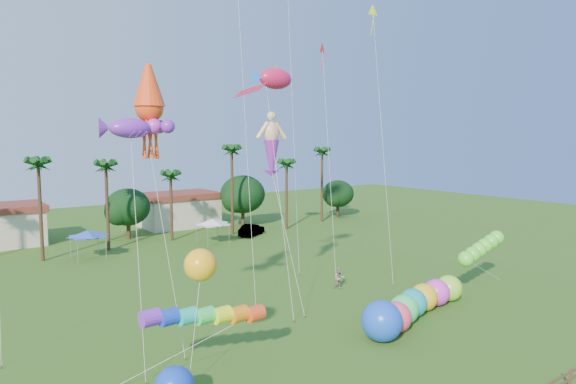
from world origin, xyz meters
TOP-DOWN VIEW (x-y plane):
  - ground at (0.00, 0.00)m, footprint 160.00×160.00m
  - tree_line at (3.57, 44.00)m, footprint 69.46×8.91m
  - buildings_row at (-3.09, 50.00)m, footprint 35.00×7.00m
  - tent_row at (-6.00, 36.33)m, footprint 31.00×4.00m
  - car_b at (14.47, 37.70)m, footprint 4.80×3.86m
  - spectator_b at (8.06, 13.75)m, footprint 1.10×1.03m
  - caterpillar_inflatable at (7.09, 5.13)m, footprint 12.61×5.01m
  - rainbow_tube at (-7.05, 5.75)m, footprint 8.96×2.73m
  - green_worm at (14.78, 6.28)m, footprint 9.73×3.42m
  - orange_ball_kite at (-8.29, 6.51)m, footprint 2.59×2.41m
  - merman_kite at (1.70, 14.42)m, footprint 2.18×5.41m
  - fish_kite at (1.88, 14.11)m, footprint 4.31×5.99m
  - squid_kite at (-8.84, 11.64)m, footprint 2.26×4.34m
  - lobster_kite at (-10.21, 11.00)m, footprint 4.63×5.81m
  - delta_kite_red at (9.62, 17.96)m, footprint 2.21×4.37m
  - delta_kite_yellow at (12.81, 14.98)m, footprint 1.43×3.91m

SIDE VIEW (x-z plane):
  - ground at x=0.00m, z-range 0.00..0.00m
  - car_b at x=14.47m, z-range 0.00..1.53m
  - spectator_b at x=8.06m, z-range 0.00..1.81m
  - caterpillar_inflatable at x=7.09m, z-range -0.21..2.37m
  - buildings_row at x=-3.09m, z-range 0.00..4.00m
  - tent_row at x=-6.00m, z-range 2.45..3.05m
  - rainbow_tube at x=-7.05m, z-range 1.24..4.62m
  - green_worm at x=14.78m, z-range 1.15..4.93m
  - tree_line at x=3.57m, z-range -1.22..9.78m
  - orange_ball_kite at x=-8.29m, z-range 2.54..9.38m
  - merman_kite at x=1.70m, z-range 4.74..18.88m
  - lobster_kite at x=-10.21m, z-range 6.17..20.14m
  - squid_kite at x=-8.84m, z-range 5.85..22.83m
  - fish_kite at x=1.88m, z-range 8.04..25.85m
  - delta_kite_red at x=9.62m, z-range 9.56..30.61m
  - delta_kite_yellow at x=12.81m, z-range 10.98..35.10m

